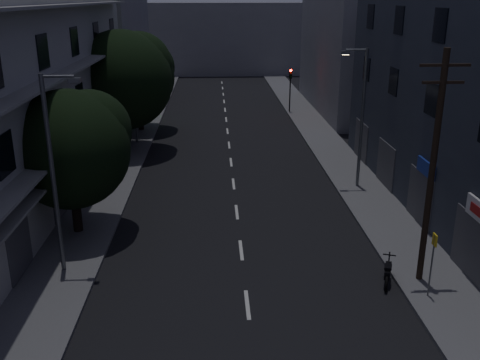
{
  "coord_description": "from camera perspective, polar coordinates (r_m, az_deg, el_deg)",
  "views": [
    {
      "loc": [
        -1.12,
        -10.68,
        10.82
      ],
      "look_at": [
        0.0,
        12.0,
        3.0
      ],
      "focal_mm": 40.0,
      "sensor_mm": 36.0,
      "label": 1
    }
  ],
  "objects": [
    {
      "name": "building_far_right",
      "position": [
        54.46,
        11.47,
        14.09
      ],
      "size": [
        6.0,
        20.0,
        13.0
      ],
      "primitive_type": "cube",
      "color": "slate",
      "rests_on": "ground"
    },
    {
      "name": "sidewalk_left",
      "position": [
        37.81,
        -12.43,
        2.03
      ],
      "size": [
        3.0,
        90.0,
        0.15
      ],
      "primitive_type": "cube",
      "color": "#565659",
      "rests_on": "ground"
    },
    {
      "name": "building_far_end",
      "position": [
        80.9,
        -2.1,
        14.86
      ],
      "size": [
        24.0,
        8.0,
        10.0
      ],
      "primitive_type": "cube",
      "color": "slate",
      "rests_on": "ground"
    },
    {
      "name": "building_far_left",
      "position": [
        59.75,
        -13.85,
        15.77
      ],
      "size": [
        6.0,
        20.0,
        16.0
      ],
      "primitive_type": "cube",
      "color": "slate",
      "rests_on": "ground"
    },
    {
      "name": "ground",
      "position": [
        37.3,
        -0.99,
        2.14
      ],
      "size": [
        160.0,
        160.0,
        0.0
      ],
      "primitive_type": "plane",
      "color": "black",
      "rests_on": "ground"
    },
    {
      "name": "traffic_signal_far_left",
      "position": [
        51.88,
        -9.09,
        10.21
      ],
      "size": [
        0.28,
        0.37,
        4.1
      ],
      "color": "black",
      "rests_on": "sidewalk_left"
    },
    {
      "name": "tree_mid",
      "position": [
        39.01,
        -12.31,
        10.76
      ],
      "size": [
        6.97,
        6.97,
        8.58
      ],
      "color": "black",
      "rests_on": "sidewalk_left"
    },
    {
      "name": "street_lamp_left_far",
      "position": [
        41.2,
        -11.12,
        9.97
      ],
      "size": [
        1.51,
        0.25,
        8.0
      ],
      "color": "slate",
      "rests_on": "sidewalk_left"
    },
    {
      "name": "tree_near",
      "position": [
        25.64,
        -17.58,
        3.61
      ],
      "size": [
        5.52,
        5.52,
        6.8
      ],
      "color": "black",
      "rests_on": "sidewalk_left"
    },
    {
      "name": "lane_markings",
      "position": [
        43.32,
        -1.26,
        4.54
      ],
      "size": [
        0.15,
        60.5,
        0.01
      ],
      "color": "beige",
      "rests_on": "ground"
    },
    {
      "name": "utility_pole",
      "position": [
        21.07,
        19.87,
        1.43
      ],
      "size": [
        1.8,
        0.24,
        9.0
      ],
      "color": "black",
      "rests_on": "sidewalk_right"
    },
    {
      "name": "street_lamp_left_near",
      "position": [
        21.86,
        -19.15,
        1.39
      ],
      "size": [
        1.51,
        0.25,
        8.0
      ],
      "color": "#5B5E63",
      "rests_on": "sidewalk_left"
    },
    {
      "name": "sidewalk_right",
      "position": [
        38.25,
        10.32,
        2.37
      ],
      "size": [
        3.0,
        90.0,
        0.15
      ],
      "primitive_type": "cube",
      "color": "#565659",
      "rests_on": "ground"
    },
    {
      "name": "traffic_signal_far_right",
      "position": [
        52.38,
        5.39,
        10.44
      ],
      "size": [
        0.28,
        0.37,
        4.1
      ],
      "color": "black",
      "rests_on": "sidewalk_right"
    },
    {
      "name": "bus_stop_sign",
      "position": [
        20.98,
        19.89,
        -7.41
      ],
      "size": [
        0.06,
        0.35,
        2.52
      ],
      "color": "#595B60",
      "rests_on": "sidewalk_right"
    },
    {
      "name": "building_left",
      "position": [
        30.9,
        -23.78,
        10.31
      ],
      "size": [
        7.0,
        36.0,
        14.0
      ],
      "color": "#A4A49F",
      "rests_on": "ground"
    },
    {
      "name": "street_lamp_right",
      "position": [
        31.44,
        12.73,
        7.12
      ],
      "size": [
        1.51,
        0.25,
        8.0
      ],
      "color": "#595E61",
      "rests_on": "sidewalk_right"
    },
    {
      "name": "motorcycle",
      "position": [
        22.21,
        15.46,
        -9.59
      ],
      "size": [
        0.82,
        1.69,
        1.13
      ],
      "rotation": [
        0.0,
        0.0,
        -0.36
      ],
      "color": "black",
      "rests_on": "ground"
    },
    {
      "name": "tree_far",
      "position": [
        45.44,
        -10.72,
        11.01
      ],
      "size": [
        5.94,
        5.94,
        7.35
      ],
      "color": "black",
      "rests_on": "sidewalk_left"
    }
  ]
}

